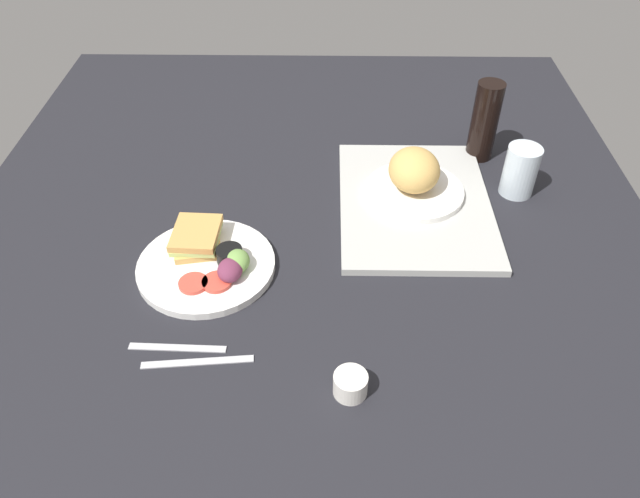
# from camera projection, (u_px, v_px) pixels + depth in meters

# --- Properties ---
(ground_plane) EXTENTS (1.90, 1.50, 0.03)m
(ground_plane) POSITION_uv_depth(u_px,v_px,m) (305.00, 262.00, 1.23)
(ground_plane) COLOR black
(serving_tray) EXTENTS (0.45, 0.33, 0.02)m
(serving_tray) POSITION_uv_depth(u_px,v_px,m) (415.00, 203.00, 1.34)
(serving_tray) COLOR #B2B2AD
(serving_tray) RESTS_ON ground_plane
(bread_plate_near) EXTENTS (0.22, 0.22, 0.10)m
(bread_plate_near) POSITION_uv_depth(u_px,v_px,m) (414.00, 177.00, 1.33)
(bread_plate_near) COLOR white
(bread_plate_near) RESTS_ON serving_tray
(plate_with_salad) EXTENTS (0.27, 0.27, 0.05)m
(plate_with_salad) POSITION_uv_depth(u_px,v_px,m) (208.00, 260.00, 1.19)
(plate_with_salad) COLOR white
(plate_with_salad) RESTS_ON ground_plane
(drinking_glass) EXTENTS (0.08, 0.08, 0.12)m
(drinking_glass) POSITION_uv_depth(u_px,v_px,m) (520.00, 171.00, 1.35)
(drinking_glass) COLOR silver
(drinking_glass) RESTS_ON ground_plane
(soda_bottle) EXTENTS (0.06, 0.06, 0.19)m
(soda_bottle) POSITION_uv_depth(u_px,v_px,m) (485.00, 121.00, 1.44)
(soda_bottle) COLOR black
(soda_bottle) RESTS_ON ground_plane
(espresso_cup) EXTENTS (0.06, 0.06, 0.04)m
(espresso_cup) POSITION_uv_depth(u_px,v_px,m) (350.00, 384.00, 0.97)
(espresso_cup) COLOR silver
(espresso_cup) RESTS_ON ground_plane
(fork) EXTENTS (0.02, 0.17, 0.01)m
(fork) POSITION_uv_depth(u_px,v_px,m) (177.00, 347.00, 1.05)
(fork) COLOR #B7B7BC
(fork) RESTS_ON ground_plane
(knife) EXTENTS (0.03, 0.19, 0.01)m
(knife) POSITION_uv_depth(u_px,v_px,m) (197.00, 362.00, 1.03)
(knife) COLOR #B7B7BC
(knife) RESTS_ON ground_plane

